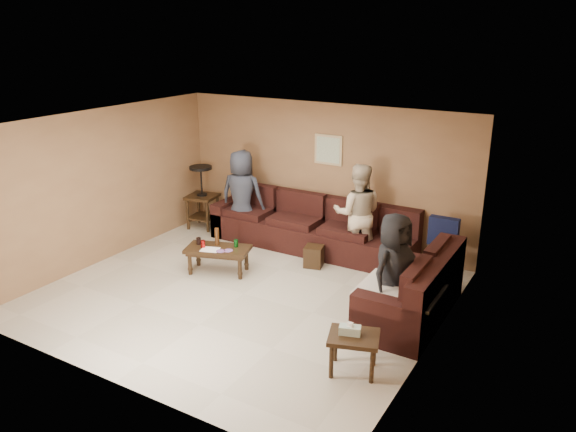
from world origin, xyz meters
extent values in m
plane|color=#BEB8A1|center=(0.00, 0.00, 0.00)|extent=(5.50, 5.50, 0.00)
cube|color=silver|center=(0.00, 0.00, 2.45)|extent=(5.50, 5.00, 0.10)
cube|color=olive|center=(0.00, 2.50, 1.25)|extent=(5.50, 0.10, 2.50)
cube|color=olive|center=(0.00, -2.50, 1.25)|extent=(5.50, 0.10, 2.50)
cube|color=olive|center=(-2.75, 0.00, 1.25)|extent=(0.10, 5.00, 2.50)
cube|color=olive|center=(2.75, 0.00, 1.25)|extent=(0.10, 5.00, 2.50)
cube|color=black|center=(0.00, 2.05, 0.23)|extent=(3.70, 0.90, 0.45)
cube|color=black|center=(0.00, 2.38, 0.68)|extent=(3.70, 0.24, 0.45)
cube|color=black|center=(-1.73, 2.05, 0.32)|extent=(0.24, 0.90, 0.63)
cube|color=black|center=(2.30, 0.60, 0.23)|extent=(0.90, 2.00, 0.45)
cube|color=black|center=(2.63, 0.60, 0.68)|extent=(0.24, 2.00, 0.45)
cube|color=black|center=(2.30, -0.28, 0.32)|extent=(0.90, 0.24, 0.63)
cube|color=#101534|center=(2.30, 2.05, 0.75)|extent=(0.45, 0.14, 0.45)
cube|color=beige|center=(2.30, 0.15, 0.58)|extent=(1.00, 0.85, 0.04)
cube|color=black|center=(-0.79, 0.44, 0.39)|extent=(1.11, 0.79, 0.05)
cube|color=black|center=(-0.79, 0.44, 0.34)|extent=(1.01, 0.70, 0.05)
cylinder|color=black|center=(-1.12, 0.13, 0.18)|extent=(0.06, 0.06, 0.36)
cylinder|color=black|center=(-0.34, 0.39, 0.18)|extent=(0.06, 0.06, 0.36)
cylinder|color=black|center=(-1.23, 0.48, 0.18)|extent=(0.06, 0.06, 0.36)
cylinder|color=black|center=(-0.46, 0.74, 0.18)|extent=(0.06, 0.06, 0.36)
cylinder|color=#AB1313|center=(-0.99, 0.32, 0.48)|extent=(0.07, 0.07, 0.12)
cylinder|color=#147220|center=(-0.56, 0.61, 0.48)|extent=(0.07, 0.07, 0.12)
cylinder|color=#3B200D|center=(-0.87, 0.52, 0.56)|extent=(0.07, 0.07, 0.28)
cylinder|color=black|center=(-1.14, 0.40, 0.47)|extent=(0.08, 0.08, 0.11)
cube|color=white|center=(-0.84, 0.30, 0.42)|extent=(0.34, 0.30, 0.00)
cylinder|color=#BC4277|center=(-0.66, 0.34, 0.42)|extent=(0.14, 0.14, 0.01)
cylinder|color=#BC4277|center=(-0.57, 0.41, 0.42)|extent=(0.14, 0.14, 0.01)
cube|color=black|center=(-2.32, 1.97, 0.62)|extent=(0.62, 0.62, 0.05)
cube|color=black|center=(-2.32, 1.97, 0.21)|extent=(0.54, 0.54, 0.03)
cylinder|color=black|center=(-2.49, 1.72, 0.31)|extent=(0.05, 0.05, 0.62)
cylinder|color=black|center=(-2.07, 1.80, 0.31)|extent=(0.05, 0.05, 0.62)
cylinder|color=black|center=(-2.56, 2.14, 0.31)|extent=(0.05, 0.05, 0.62)
cylinder|color=black|center=(-2.14, 2.22, 0.31)|extent=(0.05, 0.05, 0.62)
cylinder|color=black|center=(-2.32, 1.97, 0.66)|extent=(0.19, 0.19, 0.03)
cylinder|color=black|center=(-2.32, 1.97, 0.93)|extent=(0.03, 0.03, 0.51)
cylinder|color=black|center=(-2.32, 1.97, 1.19)|extent=(0.43, 0.43, 0.05)
cube|color=black|center=(2.17, -0.97, 0.44)|extent=(0.68, 0.61, 0.05)
cylinder|color=black|center=(2.01, -1.20, 0.22)|extent=(0.05, 0.05, 0.44)
cylinder|color=black|center=(2.44, -1.06, 0.22)|extent=(0.05, 0.05, 0.44)
cylinder|color=black|center=(1.90, -0.87, 0.22)|extent=(0.05, 0.05, 0.44)
cylinder|color=black|center=(2.33, -0.73, 0.22)|extent=(0.05, 0.05, 0.44)
cube|color=white|center=(2.12, -0.97, 0.51)|extent=(0.27, 0.19, 0.10)
cube|color=white|center=(2.12, -0.97, 0.58)|extent=(0.06, 0.04, 0.05)
cube|color=black|center=(0.41, 1.40, 0.17)|extent=(0.35, 0.35, 0.34)
cube|color=tan|center=(0.10, 2.48, 1.70)|extent=(0.52, 0.03, 0.52)
cube|color=beige|center=(0.10, 2.46, 1.70)|extent=(0.44, 0.01, 0.44)
imported|color=#2A2F3B|center=(-1.31, 1.87, 0.83)|extent=(0.90, 0.69, 1.65)
imported|color=#C7B494|center=(0.91, 1.96, 0.83)|extent=(0.99, 0.89, 1.66)
imported|color=black|center=(2.15, 0.26, 0.77)|extent=(0.67, 0.85, 1.53)
camera|label=1|loc=(4.31, -6.06, 3.74)|focal=35.00mm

